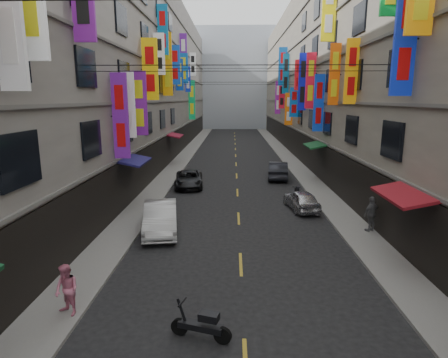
{
  "coord_description": "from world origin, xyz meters",
  "views": [
    {
      "loc": [
        -0.35,
        3.71,
        6.64
      ],
      "look_at": [
        -0.56,
        12.57,
        4.74
      ],
      "focal_mm": 30.0,
      "sensor_mm": 36.0,
      "label": 1
    }
  ],
  "objects_px": {
    "scooter_far_right": "(297,194)",
    "pedestrian_lfar": "(67,290)",
    "car_left_mid": "(161,217)",
    "car_right_mid": "(301,200)",
    "car_right_far": "(278,170)",
    "car_left_far": "(189,179)",
    "pedestrian_rfar": "(372,214)",
    "scooter_crossing": "(202,325)"
  },
  "relations": [
    {
      "from": "scooter_crossing",
      "to": "car_left_mid",
      "type": "xyz_separation_m",
      "value": [
        -2.8,
        8.68,
        0.31
      ]
    },
    {
      "from": "car_left_mid",
      "to": "car_right_mid",
      "type": "xyz_separation_m",
      "value": [
        7.85,
        4.05,
        -0.14
      ]
    },
    {
      "from": "pedestrian_rfar",
      "to": "scooter_crossing",
      "type": "bearing_deg",
      "value": 18.19
    },
    {
      "from": "car_left_mid",
      "to": "pedestrian_rfar",
      "type": "height_order",
      "value": "pedestrian_rfar"
    },
    {
      "from": "car_left_far",
      "to": "car_right_far",
      "type": "xyz_separation_m",
      "value": [
        7.2,
        3.22,
        0.11
      ]
    },
    {
      "from": "pedestrian_rfar",
      "to": "car_right_mid",
      "type": "bearing_deg",
      "value": -85.64
    },
    {
      "from": "scooter_crossing",
      "to": "car_left_mid",
      "type": "relative_size",
      "value": 0.38
    },
    {
      "from": "scooter_crossing",
      "to": "car_left_mid",
      "type": "bearing_deg",
      "value": 34.67
    },
    {
      "from": "pedestrian_rfar",
      "to": "car_left_far",
      "type": "bearing_deg",
      "value": -73.84
    },
    {
      "from": "car_left_mid",
      "to": "pedestrian_lfar",
      "type": "height_order",
      "value": "pedestrian_lfar"
    },
    {
      "from": "scooter_far_right",
      "to": "pedestrian_lfar",
      "type": "relative_size",
      "value": 1.09
    },
    {
      "from": "car_left_mid",
      "to": "car_left_far",
      "type": "bearing_deg",
      "value": 79.09
    },
    {
      "from": "car_left_far",
      "to": "car_right_mid",
      "type": "bearing_deg",
      "value": -43.49
    },
    {
      "from": "scooter_crossing",
      "to": "scooter_far_right",
      "type": "bearing_deg",
      "value": -2.25
    },
    {
      "from": "scooter_crossing",
      "to": "pedestrian_lfar",
      "type": "height_order",
      "value": "pedestrian_lfar"
    },
    {
      "from": "car_right_far",
      "to": "scooter_crossing",
      "type": "bearing_deg",
      "value": 83.84
    },
    {
      "from": "car_left_mid",
      "to": "pedestrian_lfar",
      "type": "distance_m",
      "value": 7.84
    },
    {
      "from": "scooter_crossing",
      "to": "pedestrian_lfar",
      "type": "bearing_deg",
      "value": 93.84
    },
    {
      "from": "scooter_crossing",
      "to": "car_right_far",
      "type": "xyz_separation_m",
      "value": [
        4.68,
        21.85,
        0.29
      ]
    },
    {
      "from": "car_left_far",
      "to": "pedestrian_lfar",
      "type": "xyz_separation_m",
      "value": [
        -1.68,
        -17.66,
        0.31
      ]
    },
    {
      "from": "car_left_far",
      "to": "pedestrian_rfar",
      "type": "relative_size",
      "value": 2.48
    },
    {
      "from": "car_left_mid",
      "to": "pedestrian_lfar",
      "type": "bearing_deg",
      "value": -109.57
    },
    {
      "from": "scooter_far_right",
      "to": "pedestrian_lfar",
      "type": "height_order",
      "value": "pedestrian_lfar"
    },
    {
      "from": "car_left_mid",
      "to": "car_right_far",
      "type": "distance_m",
      "value": 15.14
    },
    {
      "from": "car_left_far",
      "to": "car_right_mid",
      "type": "height_order",
      "value": "car_left_far"
    },
    {
      "from": "pedestrian_rfar",
      "to": "car_left_mid",
      "type": "bearing_deg",
      "value": -29.83
    },
    {
      "from": "car_left_mid",
      "to": "scooter_far_right",
      "type": "bearing_deg",
      "value": 28.77
    },
    {
      "from": "scooter_far_right",
      "to": "pedestrian_rfar",
      "type": "bearing_deg",
      "value": 127.92
    },
    {
      "from": "scooter_far_right",
      "to": "car_right_far",
      "type": "relative_size",
      "value": 0.4
    },
    {
      "from": "car_right_far",
      "to": "pedestrian_rfar",
      "type": "relative_size",
      "value": 2.47
    },
    {
      "from": "scooter_crossing",
      "to": "pedestrian_rfar",
      "type": "xyz_separation_m",
      "value": [
        7.8,
        8.7,
        0.58
      ]
    },
    {
      "from": "car_right_far",
      "to": "pedestrian_rfar",
      "type": "distance_m",
      "value": 13.52
    },
    {
      "from": "car_right_mid",
      "to": "car_right_far",
      "type": "relative_size",
      "value": 0.81
    },
    {
      "from": "scooter_crossing",
      "to": "car_left_far",
      "type": "distance_m",
      "value": 18.8
    },
    {
      "from": "car_left_mid",
      "to": "car_right_far",
      "type": "relative_size",
      "value": 1.03
    },
    {
      "from": "car_right_mid",
      "to": "pedestrian_lfar",
      "type": "bearing_deg",
      "value": 43.51
    },
    {
      "from": "car_left_far",
      "to": "pedestrian_lfar",
      "type": "relative_size",
      "value": 2.75
    },
    {
      "from": "scooter_far_right",
      "to": "car_right_far",
      "type": "bearing_deg",
      "value": -71.62
    },
    {
      "from": "car_left_mid",
      "to": "car_right_mid",
      "type": "height_order",
      "value": "car_left_mid"
    },
    {
      "from": "scooter_crossing",
      "to": "car_right_mid",
      "type": "height_order",
      "value": "car_right_mid"
    },
    {
      "from": "scooter_crossing",
      "to": "car_right_mid",
      "type": "distance_m",
      "value": 13.69
    },
    {
      "from": "car_left_far",
      "to": "scooter_far_right",
      "type": "bearing_deg",
      "value": -31.6
    }
  ]
}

